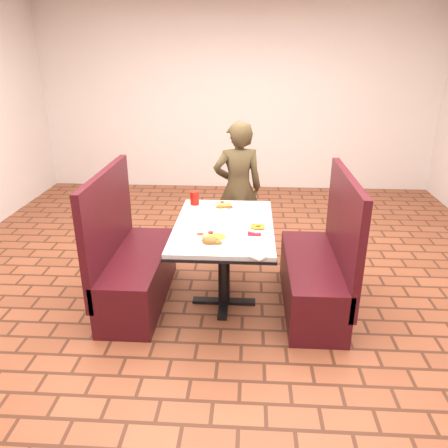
{
  "coord_description": "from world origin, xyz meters",
  "views": [
    {
      "loc": [
        0.2,
        -3.31,
        2.09
      ],
      "look_at": [
        0.0,
        0.0,
        0.75
      ],
      "focal_mm": 35.0,
      "sensor_mm": 36.0,
      "label": 1
    }
  ],
  "objects_px": {
    "dining_table": "(224,235)",
    "booth_bench_right": "(318,272)",
    "booth_bench_left": "(132,267)",
    "plantain_plate": "(258,227)",
    "near_dinner_plate": "(212,238)",
    "far_dinner_plate": "(224,205)",
    "red_tumbler": "(195,198)",
    "diner_person": "(238,189)"
  },
  "relations": [
    {
      "from": "diner_person",
      "to": "plantain_plate",
      "type": "height_order",
      "value": "diner_person"
    },
    {
      "from": "dining_table",
      "to": "booth_bench_left",
      "type": "distance_m",
      "value": 0.86
    },
    {
      "from": "dining_table",
      "to": "booth_bench_left",
      "type": "xyz_separation_m",
      "value": [
        -0.8,
        0.0,
        -0.32
      ]
    },
    {
      "from": "far_dinner_plate",
      "to": "red_tumbler",
      "type": "xyz_separation_m",
      "value": [
        -0.27,
        0.07,
        0.04
      ]
    },
    {
      "from": "booth_bench_left",
      "to": "plantain_plate",
      "type": "height_order",
      "value": "booth_bench_left"
    },
    {
      "from": "near_dinner_plate",
      "to": "red_tumbler",
      "type": "relative_size",
      "value": 2.43
    },
    {
      "from": "plantain_plate",
      "to": "booth_bench_right",
      "type": "bearing_deg",
      "value": 9.44
    },
    {
      "from": "booth_bench_left",
      "to": "diner_person",
      "type": "distance_m",
      "value": 1.46
    },
    {
      "from": "near_dinner_plate",
      "to": "plantain_plate",
      "type": "distance_m",
      "value": 0.43
    },
    {
      "from": "dining_table",
      "to": "red_tumbler",
      "type": "height_order",
      "value": "red_tumbler"
    },
    {
      "from": "diner_person",
      "to": "far_dinner_plate",
      "type": "bearing_deg",
      "value": 70.71
    },
    {
      "from": "near_dinner_plate",
      "to": "far_dinner_plate",
      "type": "bearing_deg",
      "value": 86.85
    },
    {
      "from": "dining_table",
      "to": "booth_bench_right",
      "type": "bearing_deg",
      "value": 0.0
    },
    {
      "from": "plantain_plate",
      "to": "dining_table",
      "type": "bearing_deg",
      "value": 162.3
    },
    {
      "from": "booth_bench_right",
      "to": "near_dinner_plate",
      "type": "distance_m",
      "value": 1.04
    },
    {
      "from": "booth_bench_left",
      "to": "diner_person",
      "type": "bearing_deg",
      "value": 51.36
    },
    {
      "from": "far_dinner_plate",
      "to": "plantain_plate",
      "type": "height_order",
      "value": "far_dinner_plate"
    },
    {
      "from": "dining_table",
      "to": "far_dinner_plate",
      "type": "relative_size",
      "value": 4.99
    },
    {
      "from": "booth_bench_left",
      "to": "plantain_plate",
      "type": "relative_size",
      "value": 6.14
    },
    {
      "from": "booth_bench_left",
      "to": "near_dinner_plate",
      "type": "height_order",
      "value": "booth_bench_left"
    },
    {
      "from": "booth_bench_right",
      "to": "plantain_plate",
      "type": "height_order",
      "value": "booth_bench_right"
    },
    {
      "from": "plantain_plate",
      "to": "booth_bench_left",
      "type": "bearing_deg",
      "value": 175.35
    },
    {
      "from": "dining_table",
      "to": "booth_bench_right",
      "type": "xyz_separation_m",
      "value": [
        0.8,
        0.0,
        -0.32
      ]
    },
    {
      "from": "dining_table",
      "to": "diner_person",
      "type": "relative_size",
      "value": 0.85
    },
    {
      "from": "booth_bench_left",
      "to": "far_dinner_plate",
      "type": "bearing_deg",
      "value": 27.35
    },
    {
      "from": "diner_person",
      "to": "far_dinner_plate",
      "type": "height_order",
      "value": "diner_person"
    },
    {
      "from": "booth_bench_left",
      "to": "plantain_plate",
      "type": "distance_m",
      "value": 1.16
    },
    {
      "from": "booth_bench_left",
      "to": "diner_person",
      "type": "height_order",
      "value": "diner_person"
    },
    {
      "from": "near_dinner_plate",
      "to": "dining_table",
      "type": "bearing_deg",
      "value": 79.26
    },
    {
      "from": "booth_bench_right",
      "to": "plantain_plate",
      "type": "distance_m",
      "value": 0.69
    },
    {
      "from": "near_dinner_plate",
      "to": "red_tumbler",
      "type": "distance_m",
      "value": 0.86
    },
    {
      "from": "diner_person",
      "to": "dining_table",
      "type": "bearing_deg",
      "value": 75.17
    },
    {
      "from": "dining_table",
      "to": "plantain_plate",
      "type": "relative_size",
      "value": 6.2
    },
    {
      "from": "booth_bench_left",
      "to": "booth_bench_right",
      "type": "relative_size",
      "value": 1.0
    },
    {
      "from": "booth_bench_right",
      "to": "diner_person",
      "type": "bearing_deg",
      "value": 123.12
    },
    {
      "from": "far_dinner_plate",
      "to": "red_tumbler",
      "type": "distance_m",
      "value": 0.28
    },
    {
      "from": "far_dinner_plate",
      "to": "plantain_plate",
      "type": "distance_m",
      "value": 0.57
    },
    {
      "from": "booth_bench_right",
      "to": "plantain_plate",
      "type": "xyz_separation_m",
      "value": [
        -0.52,
        -0.09,
        0.43
      ]
    },
    {
      "from": "near_dinner_plate",
      "to": "far_dinner_plate",
      "type": "xyz_separation_m",
      "value": [
        0.04,
        0.75,
        -0.01
      ]
    },
    {
      "from": "far_dinner_plate",
      "to": "booth_bench_right",
      "type": "bearing_deg",
      "value": -25.86
    },
    {
      "from": "booth_bench_right",
      "to": "far_dinner_plate",
      "type": "bearing_deg",
      "value": 154.14
    },
    {
      "from": "dining_table",
      "to": "near_dinner_plate",
      "type": "relative_size",
      "value": 4.1
    }
  ]
}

